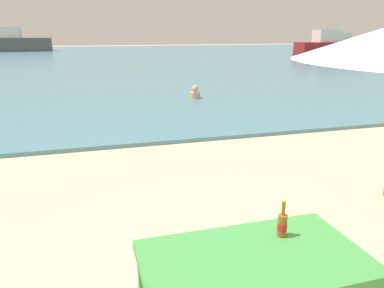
# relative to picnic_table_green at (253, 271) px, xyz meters

# --- Properties ---
(sea_water) EXTENTS (120.00, 50.00, 0.08)m
(sea_water) POSITION_rel_picnic_table_green_xyz_m (0.92, 29.94, -0.61)
(sea_water) COLOR teal
(sea_water) RESTS_ON ground_plane
(picnic_table_green) EXTENTS (1.40, 0.80, 0.76)m
(picnic_table_green) POSITION_rel_picnic_table_green_xyz_m (0.00, 0.00, 0.00)
(picnic_table_green) COLOR #3D8C42
(picnic_table_green) RESTS_ON ground_plane
(beer_bottle_amber) EXTENTS (0.07, 0.07, 0.26)m
(beer_bottle_amber) POSITION_rel_picnic_table_green_xyz_m (0.28, 0.17, 0.20)
(beer_bottle_amber) COLOR brown
(beer_bottle_amber) RESTS_ON picnic_table_green
(swimmer_person) EXTENTS (0.34, 0.34, 0.41)m
(swimmer_person) POSITION_rel_picnic_table_green_xyz_m (2.43, 9.35, -0.41)
(swimmer_person) COLOR tan
(swimmer_person) RESTS_ON sea_water
(boat_tanker) EXTENTS (5.90, 1.61, 2.14)m
(boat_tanker) POSITION_rel_picnic_table_green_xyz_m (18.36, 24.65, 0.20)
(boat_tanker) COLOR maroon
(boat_tanker) RESTS_ON sea_water
(boat_sailboat) EXTENTS (6.73, 1.84, 2.45)m
(boat_sailboat) POSITION_rel_picnic_table_green_xyz_m (-7.20, 42.34, 0.31)
(boat_sailboat) COLOR #4C4C4C
(boat_sailboat) RESTS_ON sea_water
(boat_cargo_ship) EXTENTS (5.14, 1.40, 1.87)m
(boat_cargo_ship) POSITION_rel_picnic_table_green_xyz_m (27.13, 34.29, 0.10)
(boat_cargo_ship) COLOR #4C4C4C
(boat_cargo_ship) RESTS_ON sea_water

